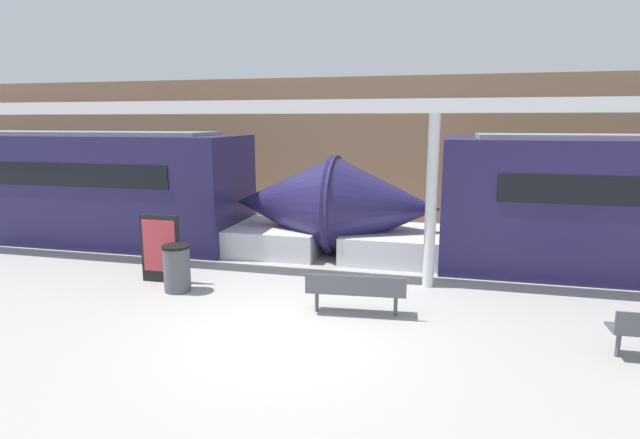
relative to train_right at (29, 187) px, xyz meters
The scene contains 8 objects.
ground_plane 11.39m from the train_right, 28.12° to the right, with size 60.00×60.00×0.00m, color #9E9B96.
station_wall 11.13m from the train_right, 26.09° to the left, with size 56.00×0.20×5.00m, color #937051.
train_right is the anchor object (origin of this frame).
bench_near 11.73m from the train_right, 20.88° to the right, with size 1.85×0.59×0.79m.
trash_bin 8.06m from the train_right, 27.71° to the right, with size 0.57×0.57×0.98m.
poster_board 7.26m from the train_right, 26.94° to the right, with size 0.92×0.07×1.51m.
support_column_near 12.35m from the train_right, 10.06° to the right, with size 0.24×0.24×3.66m, color silver.
canopy_beam 12.55m from the train_right, 10.06° to the right, with size 28.00×0.60×0.28m, color silver.
Camera 1 is at (2.37, -7.38, 3.50)m, focal length 28.00 mm.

